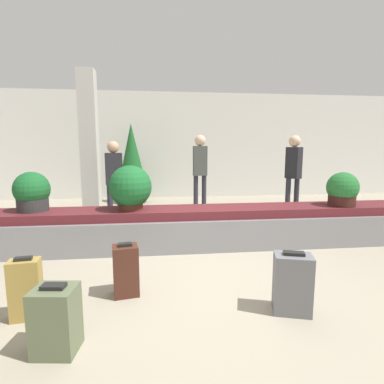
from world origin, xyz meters
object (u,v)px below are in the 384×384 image
(suitcase_2, at_px, (126,270))
(traveler_1, at_px, (200,166))
(pillar, at_px, (90,145))
(decorated_tree, at_px, (132,160))
(potted_plant_0, at_px, (342,190))
(suitcase_1, at_px, (26,289))
(traveler_2, at_px, (114,175))
(traveler_0, at_px, (293,168))
(potted_plant_2, at_px, (130,188))
(suitcase_3, at_px, (56,320))
(potted_plant_1, at_px, (32,192))
(suitcase_0, at_px, (292,283))

(suitcase_2, distance_m, traveler_1, 4.32)
(pillar, distance_m, decorated_tree, 1.80)
(potted_plant_0, distance_m, traveler_1, 3.25)
(suitcase_1, distance_m, potted_plant_0, 4.53)
(potted_plant_0, relative_size, traveler_2, 0.33)
(pillar, bearing_deg, suitcase_1, -86.07)
(traveler_0, bearing_deg, suitcase_1, -77.59)
(potted_plant_2, xyz_separation_m, traveler_1, (1.41, 2.53, 0.18))
(pillar, xyz_separation_m, traveler_2, (0.62, -0.80, -0.61))
(traveler_2, height_order, decorated_tree, decorated_tree)
(traveler_1, height_order, traveler_2, traveler_1)
(suitcase_3, xyz_separation_m, traveler_0, (3.76, 4.11, 0.84))
(pillar, height_order, suitcase_3, pillar)
(suitcase_3, relative_size, potted_plant_2, 0.80)
(traveler_1, distance_m, decorated_tree, 2.24)
(potted_plant_2, bearing_deg, traveler_0, 27.81)
(potted_plant_0, relative_size, decorated_tree, 0.25)
(suitcase_1, xyz_separation_m, decorated_tree, (0.49, 5.81, 0.91))
(potted_plant_1, distance_m, traveler_2, 1.81)
(suitcase_0, relative_size, potted_plant_0, 1.08)
(suitcase_2, relative_size, decorated_tree, 0.25)
(potted_plant_0, height_order, traveler_0, traveler_0)
(pillar, height_order, traveler_2, pillar)
(traveler_0, bearing_deg, traveler_2, -115.82)
(traveler_1, bearing_deg, potted_plant_1, 37.88)
(traveler_0, distance_m, traveler_2, 3.85)
(suitcase_1, bearing_deg, potted_plant_1, 101.83)
(pillar, bearing_deg, potted_plant_0, -29.20)
(potted_plant_0, bearing_deg, suitcase_2, -156.66)
(suitcase_0, xyz_separation_m, traveler_1, (-0.22, 4.53, 0.83))
(pillar, relative_size, decorated_tree, 1.46)
(suitcase_2, xyz_separation_m, traveler_0, (3.33, 3.27, 0.82))
(suitcase_3, relative_size, decorated_tree, 0.24)
(potted_plant_2, distance_m, traveler_1, 2.90)
(decorated_tree, bearing_deg, potted_plant_0, -47.98)
(traveler_1, distance_m, traveler_2, 2.09)
(potted_plant_1, relative_size, potted_plant_2, 0.87)
(pillar, xyz_separation_m, suitcase_1, (0.29, -4.24, -1.32))
(decorated_tree, bearing_deg, potted_plant_2, -85.81)
(pillar, xyz_separation_m, traveler_1, (2.49, 0.12, -0.48))
(potted_plant_2, relative_size, traveler_1, 0.37)
(pillar, height_order, potted_plant_2, pillar)
(traveler_2, bearing_deg, suitcase_0, -74.51)
(suitcase_3, height_order, potted_plant_2, potted_plant_2)
(potted_plant_0, distance_m, traveler_2, 4.16)
(suitcase_2, height_order, decorated_tree, decorated_tree)
(potted_plant_0, bearing_deg, traveler_0, 88.87)
(potted_plant_1, xyz_separation_m, traveler_1, (2.85, 2.44, 0.23))
(suitcase_0, xyz_separation_m, traveler_0, (1.76, 3.79, 0.81))
(suitcase_0, bearing_deg, pillar, 137.98)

